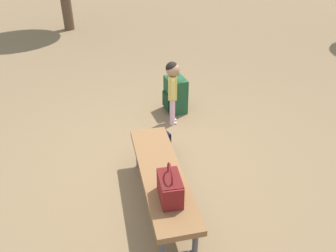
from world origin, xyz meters
TOP-DOWN VIEW (x-y plane):
  - ground_plane at (0.00, 0.00)m, footprint 40.00×40.00m
  - park_bench at (-0.76, -0.07)m, footprint 1.64×0.65m
  - handbag at (-1.13, -0.13)m, footprint 0.34×0.22m
  - child_standing at (0.92, -0.29)m, footprint 0.25×0.19m
  - backpack_large at (1.29, -0.37)m, footprint 0.42×0.38m
  - backpack_small at (0.18, -0.11)m, footprint 0.25×0.23m

SIDE VIEW (x-z plane):
  - ground_plane at x=0.00m, z-range 0.00..0.00m
  - backpack_small at x=0.18m, z-range 0.00..0.34m
  - backpack_large at x=1.29m, z-range 0.00..0.61m
  - park_bench at x=-0.76m, z-range 0.17..0.62m
  - handbag at x=-1.13m, z-range 0.39..0.76m
  - child_standing at x=0.92m, z-range 0.15..1.08m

